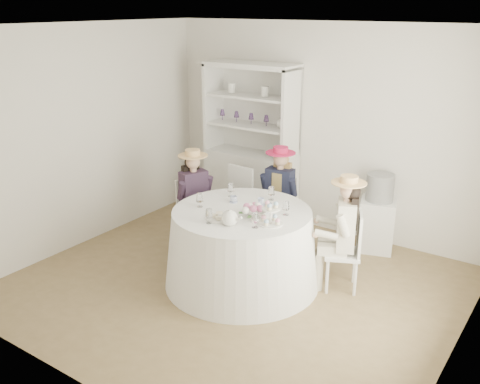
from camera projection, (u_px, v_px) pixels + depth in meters
The scene contains 23 objects.
ground at pixel (235, 285), 5.81m from camera, with size 4.50×4.50×0.00m, color brown.
ceiling at pixel (234, 26), 4.91m from camera, with size 4.50×4.50×0.00m, color white.
wall_back at pixel (323, 130), 6.91m from camera, with size 4.50×4.50×0.00m, color white.
wall_front at pixel (73, 233), 3.80m from camera, with size 4.50×4.50×0.00m, color white.
wall_left at pixel (85, 137), 6.56m from camera, with size 4.50×4.50×0.00m, color white.
wall_right at pixel (471, 214), 4.16m from camera, with size 4.50×4.50×0.00m, color white.
tea_table at pixel (242, 247), 5.74m from camera, with size 1.67×1.67×0.85m.
hutch at pixel (252, 165), 7.43m from camera, with size 1.35×0.65×2.17m.
side_table at pixel (377, 225), 6.58m from camera, with size 0.41×0.41×0.64m, color silver.
hatbox at pixel (380, 187), 6.41m from camera, with size 0.33×0.33×0.33m, color black.
guest_left at pixel (195, 194), 6.49m from camera, with size 0.52×0.48×1.26m.
guest_mid at pixel (279, 191), 6.54m from camera, with size 0.47×0.49×1.28m.
guest_right at pixel (344, 227), 5.53m from camera, with size 0.53×0.48×1.27m.
spare_chair at pixel (246, 198), 6.89m from camera, with size 0.43×0.43×0.98m.
teacup_a at pixel (234, 200), 5.82m from camera, with size 0.08×0.08×0.06m, color white.
teacup_b at pixel (261, 202), 5.73m from camera, with size 0.08×0.08×0.07m, color white.
teacup_c at pixel (268, 208), 5.57m from camera, with size 0.10×0.10×0.08m, color white.
flower_bowl at pixel (257, 213), 5.45m from camera, with size 0.24×0.24×0.06m, color white.
flower_arrangement at pixel (253, 209), 5.39m from camera, with size 0.19×0.20×0.07m.
table_teapot at pixel (230, 218), 5.21m from camera, with size 0.23×0.16×0.17m.
sandwich_plate at pixel (219, 218), 5.37m from camera, with size 0.27×0.27×0.06m.
cupcake_stand at pixel (271, 216), 5.23m from camera, with size 0.24×0.24×0.23m.
stemware_set at pixel (242, 204), 5.57m from camera, with size 0.95×0.99×0.15m.
Camera 1 is at (2.95, -4.20, 2.89)m, focal length 40.00 mm.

